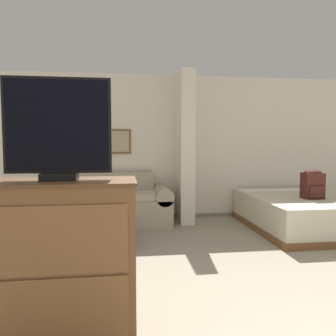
# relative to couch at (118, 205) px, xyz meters

# --- Properties ---
(wall_back) EXTENTS (7.79, 0.16, 2.60)m
(wall_back) POSITION_rel_couch_xyz_m (1.50, 0.49, 0.96)
(wall_back) COLOR silver
(wall_back) RESTS_ON ground_plane
(wall_partition_pillar) EXTENTS (0.24, 0.64, 2.60)m
(wall_partition_pillar) POSITION_rel_couch_xyz_m (1.17, 0.11, 0.97)
(wall_partition_pillar) COLOR silver
(wall_partition_pillar) RESTS_ON ground_plane
(couch) EXTENTS (1.80, 0.84, 0.87)m
(couch) POSITION_rel_couch_xyz_m (0.00, 0.00, 0.00)
(couch) COLOR tan
(couch) RESTS_ON ground_plane
(coffee_table) EXTENTS (0.67, 0.52, 0.39)m
(coffee_table) POSITION_rel_couch_xyz_m (-0.08, -1.09, 0.01)
(coffee_table) COLOR brown
(coffee_table) RESTS_ON ground_plane
(side_table) EXTENTS (0.46, 0.46, 0.52)m
(side_table) POSITION_rel_couch_xyz_m (-1.08, 0.06, 0.11)
(side_table) COLOR brown
(side_table) RESTS_ON ground_plane
(table_lamp) EXTENTS (0.36, 0.36, 0.38)m
(table_lamp) POSITION_rel_couch_xyz_m (-1.08, 0.06, 0.45)
(table_lamp) COLOR tan
(table_lamp) RESTS_ON side_table
(tv_dresser) EXTENTS (1.04, 0.49, 1.12)m
(tv_dresser) POSITION_rel_couch_xyz_m (-0.32, -3.21, 0.23)
(tv_dresser) COLOR brown
(tv_dresser) RESTS_ON ground_plane
(tv) EXTENTS (0.71, 0.16, 0.69)m
(tv) POSITION_rel_couch_xyz_m (-0.32, -3.21, 1.13)
(tv) COLOR black
(tv) RESTS_ON tv_dresser
(bed) EXTENTS (1.67, 2.06, 0.53)m
(bed) POSITION_rel_couch_xyz_m (2.96, -0.64, -0.07)
(bed) COLOR brown
(bed) RESTS_ON ground_plane
(backpack) EXTENTS (0.30, 0.24, 0.44)m
(backpack) POSITION_rel_couch_xyz_m (2.98, -0.86, 0.42)
(backpack) COLOR #471E19
(backpack) RESTS_ON bed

